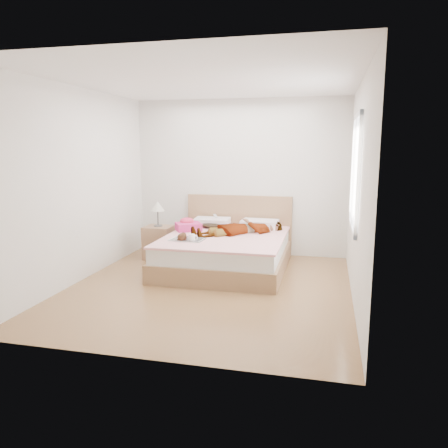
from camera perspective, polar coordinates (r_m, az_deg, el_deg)
name	(u,v)px	position (r m, az deg, el deg)	size (l,w,h in m)	color
ground	(209,288)	(5.75, -1.98, -8.34)	(4.00, 4.00, 0.00)	#513219
woman	(240,226)	(6.70, 2.14, -0.28)	(0.56, 1.50, 0.21)	white
hair	(212,223)	(7.26, -1.58, 0.07)	(0.49, 0.60, 0.09)	black
phone	(215,216)	(7.18, -1.15, 1.08)	(0.05, 0.10, 0.01)	silver
room_shell	(355,173)	(5.58, 16.77, 6.40)	(4.00, 4.00, 4.00)	white
bed	(227,249)	(6.64, 0.37, -3.33)	(1.80, 2.08, 1.00)	brown
towel	(188,225)	(6.91, -4.71, -0.17)	(0.48, 0.46, 0.20)	#E13D87
magazine	(187,239)	(6.22, -4.84, -1.99)	(0.49, 0.34, 0.03)	silver
coffee_mug	(192,238)	(6.10, -4.20, -1.81)	(0.14, 0.10, 0.10)	white
plush_toy	(182,237)	(6.15, -5.45, -1.67)	(0.15, 0.21, 0.11)	black
nightstand	(159,240)	(7.22, -8.55, -2.05)	(0.45, 0.40, 0.95)	brown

